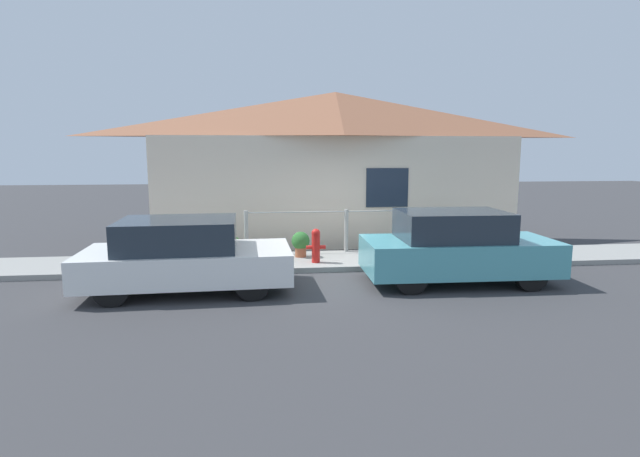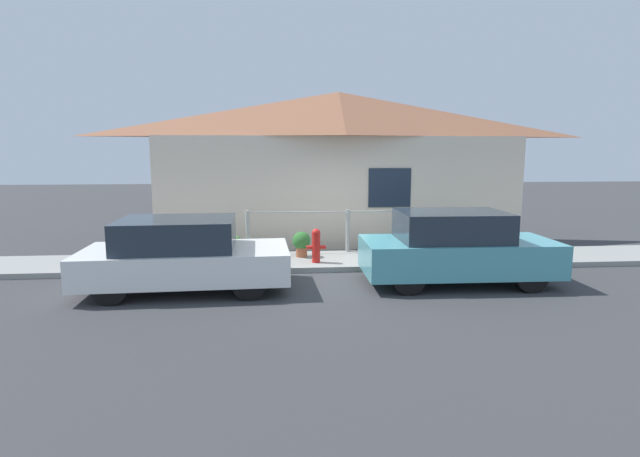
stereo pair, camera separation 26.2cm
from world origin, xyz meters
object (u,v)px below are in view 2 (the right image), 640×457
(car_left, at_px, (184,255))
(fire_hydrant, at_px, (316,245))
(potted_plant_near_hydrant, at_px, (301,242))
(car_right, at_px, (456,248))
(potted_plant_corner, at_px, (426,242))
(potted_plant_by_fence, at_px, (235,244))

(car_left, distance_m, fire_hydrant, 3.00)
(car_left, relative_size, potted_plant_near_hydrant, 6.43)
(potted_plant_near_hydrant, bearing_deg, car_left, -136.09)
(car_left, bearing_deg, potted_plant_near_hydrant, 41.86)
(car_left, xyz_separation_m, car_right, (5.12, 0.00, 0.03))
(car_left, relative_size, fire_hydrant, 5.04)
(car_left, xyz_separation_m, potted_plant_near_hydrant, (2.27, 2.18, -0.21))
(fire_hydrant, xyz_separation_m, potted_plant_near_hydrant, (-0.29, 0.63, -0.06))
(car_left, height_order, potted_plant_near_hydrant, car_left)
(potted_plant_near_hydrant, distance_m, potted_plant_corner, 2.92)
(potted_plant_near_hydrant, relative_size, potted_plant_by_fence, 1.30)
(potted_plant_by_fence, relative_size, potted_plant_corner, 0.78)
(potted_plant_by_fence, bearing_deg, car_right, -30.28)
(car_right, distance_m, potted_plant_near_hydrant, 3.60)
(fire_hydrant, xyz_separation_m, potted_plant_by_fence, (-1.85, 1.02, -0.14))
(car_left, relative_size, car_right, 1.03)
(fire_hydrant, relative_size, potted_plant_by_fence, 1.66)
(car_right, height_order, fire_hydrant, car_right)
(car_right, height_order, potted_plant_by_fence, car_right)
(car_left, relative_size, potted_plant_corner, 6.51)
(car_right, bearing_deg, car_left, -178.92)
(potted_plant_near_hydrant, bearing_deg, potted_plant_by_fence, 165.78)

